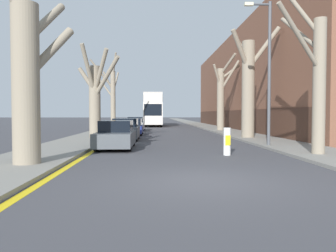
{
  "coord_description": "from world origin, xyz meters",
  "views": [
    {
      "loc": [
        -1.22,
        -8.2,
        1.72
      ],
      "look_at": [
        0.49,
        32.6,
        0.2
      ],
      "focal_mm": 35.0,
      "sensor_mm": 36.0,
      "label": 1
    }
  ],
  "objects_px": {
    "street_tree_left_1": "(95,96)",
    "street_tree_left_2": "(112,96)",
    "parked_car_0": "(116,135)",
    "street_tree_right_1": "(248,85)",
    "lamp_post": "(267,66)",
    "street_tree_right_2": "(222,95)",
    "street_tree_right_0": "(316,77)",
    "traffic_bollard": "(227,141)",
    "street_tree_left_0": "(27,73)",
    "parked_car_2": "(131,127)",
    "parked_car_3": "(136,124)",
    "double_decker_bus": "(153,108)",
    "parked_car_1": "(125,130)"
  },
  "relations": [
    {
      "from": "street_tree_left_1",
      "to": "street_tree_left_2",
      "type": "bearing_deg",
      "value": 91.43
    },
    {
      "from": "street_tree_left_1",
      "to": "parked_car_0",
      "type": "relative_size",
      "value": 1.45
    },
    {
      "from": "street_tree_right_1",
      "to": "lamp_post",
      "type": "relative_size",
      "value": 1.01
    },
    {
      "from": "street_tree_right_2",
      "to": "street_tree_left_2",
      "type": "bearing_deg",
      "value": 175.09
    },
    {
      "from": "street_tree_right_2",
      "to": "street_tree_right_0",
      "type": "bearing_deg",
      "value": -90.5
    },
    {
      "from": "street_tree_left_2",
      "to": "traffic_bollard",
      "type": "bearing_deg",
      "value": -69.68
    },
    {
      "from": "street_tree_left_0",
      "to": "traffic_bollard",
      "type": "bearing_deg",
      "value": 19.99
    },
    {
      "from": "parked_car_2",
      "to": "parked_car_0",
      "type": "bearing_deg",
      "value": -90.0
    },
    {
      "from": "parked_car_3",
      "to": "street_tree_left_1",
      "type": "bearing_deg",
      "value": -100.18
    },
    {
      "from": "street_tree_right_1",
      "to": "double_decker_bus",
      "type": "distance_m",
      "value": 24.9
    },
    {
      "from": "street_tree_left_2",
      "to": "parked_car_2",
      "type": "relative_size",
      "value": 1.82
    },
    {
      "from": "street_tree_left_1",
      "to": "parked_car_3",
      "type": "relative_size",
      "value": 1.38
    },
    {
      "from": "parked_car_1",
      "to": "parked_car_2",
      "type": "height_order",
      "value": "parked_car_1"
    },
    {
      "from": "parked_car_3",
      "to": "street_tree_left_0",
      "type": "bearing_deg",
      "value": -95.55
    },
    {
      "from": "street_tree_right_1",
      "to": "parked_car_3",
      "type": "relative_size",
      "value": 1.69
    },
    {
      "from": "parked_car_1",
      "to": "parked_car_3",
      "type": "relative_size",
      "value": 0.88
    },
    {
      "from": "street_tree_left_0",
      "to": "street_tree_left_2",
      "type": "distance_m",
      "value": 22.13
    },
    {
      "from": "street_tree_left_2",
      "to": "traffic_bollard",
      "type": "xyz_separation_m",
      "value": [
        7.23,
        -19.54,
        -2.94
      ]
    },
    {
      "from": "street_tree_right_0",
      "to": "parked_car_3",
      "type": "relative_size",
      "value": 1.63
    },
    {
      "from": "street_tree_right_2",
      "to": "street_tree_left_0",
      "type": "bearing_deg",
      "value": -116.85
    },
    {
      "from": "street_tree_left_2",
      "to": "parked_car_3",
      "type": "distance_m",
      "value": 3.71
    },
    {
      "from": "street_tree_left_2",
      "to": "double_decker_bus",
      "type": "bearing_deg",
      "value": 72.78
    },
    {
      "from": "street_tree_left_0",
      "to": "street_tree_left_1",
      "type": "relative_size",
      "value": 1.14
    },
    {
      "from": "lamp_post",
      "to": "traffic_bollard",
      "type": "bearing_deg",
      "value": -130.92
    },
    {
      "from": "street_tree_left_0",
      "to": "street_tree_left_1",
      "type": "xyz_separation_m",
      "value": [
        0.16,
        11.25,
        -0.16
      ]
    },
    {
      "from": "street_tree_left_1",
      "to": "street_tree_right_0",
      "type": "relative_size",
      "value": 0.85
    },
    {
      "from": "street_tree_right_1",
      "to": "lamp_post",
      "type": "distance_m",
      "value": 5.47
    },
    {
      "from": "street_tree_right_0",
      "to": "lamp_post",
      "type": "relative_size",
      "value": 0.98
    },
    {
      "from": "street_tree_left_0",
      "to": "double_decker_bus",
      "type": "height_order",
      "value": "street_tree_left_0"
    },
    {
      "from": "street_tree_left_0",
      "to": "double_decker_bus",
      "type": "relative_size",
      "value": 0.67
    },
    {
      "from": "street_tree_left_2",
      "to": "street_tree_right_0",
      "type": "xyz_separation_m",
      "value": [
        10.68,
        -20.05,
        -0.31
      ]
    },
    {
      "from": "street_tree_right_1",
      "to": "parked_car_1",
      "type": "distance_m",
      "value": 8.84
    },
    {
      "from": "street_tree_right_2",
      "to": "lamp_post",
      "type": "height_order",
      "value": "lamp_post"
    },
    {
      "from": "parked_car_2",
      "to": "lamp_post",
      "type": "bearing_deg",
      "value": -53.3
    },
    {
      "from": "street_tree_left_0",
      "to": "parked_car_1",
      "type": "distance_m",
      "value": 11.32
    },
    {
      "from": "double_decker_bus",
      "to": "parked_car_2",
      "type": "height_order",
      "value": "double_decker_bus"
    },
    {
      "from": "double_decker_bus",
      "to": "parked_car_3",
      "type": "height_order",
      "value": "double_decker_bus"
    },
    {
      "from": "street_tree_left_0",
      "to": "parked_car_0",
      "type": "bearing_deg",
      "value": 68.34
    },
    {
      "from": "lamp_post",
      "to": "street_tree_left_1",
      "type": "bearing_deg",
      "value": 150.73
    },
    {
      "from": "street_tree_left_1",
      "to": "lamp_post",
      "type": "height_order",
      "value": "lamp_post"
    },
    {
      "from": "lamp_post",
      "to": "street_tree_right_2",
      "type": "bearing_deg",
      "value": 86.9
    },
    {
      "from": "double_decker_bus",
      "to": "street_tree_right_0",
      "type": "bearing_deg",
      "value": -78.69
    },
    {
      "from": "street_tree_right_0",
      "to": "parked_car_2",
      "type": "xyz_separation_m",
      "value": [
        -8.36,
        14.03,
        -2.57
      ]
    },
    {
      "from": "parked_car_2",
      "to": "traffic_bollard",
      "type": "distance_m",
      "value": 14.39
    },
    {
      "from": "parked_car_2",
      "to": "parked_car_3",
      "type": "xyz_separation_m",
      "value": [
        -0.0,
        6.51,
        0.03
      ]
    },
    {
      "from": "street_tree_right_0",
      "to": "traffic_bollard",
      "type": "xyz_separation_m",
      "value": [
        -3.44,
        0.51,
        -2.63
      ]
    },
    {
      "from": "parked_car_0",
      "to": "parked_car_1",
      "type": "distance_m",
      "value": 5.31
    },
    {
      "from": "parked_car_1",
      "to": "parked_car_2",
      "type": "relative_size",
      "value": 0.93
    },
    {
      "from": "street_tree_right_0",
      "to": "parked_car_0",
      "type": "relative_size",
      "value": 1.71
    },
    {
      "from": "parked_car_3",
      "to": "street_tree_right_1",
      "type": "bearing_deg",
      "value": -54.01
    }
  ]
}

